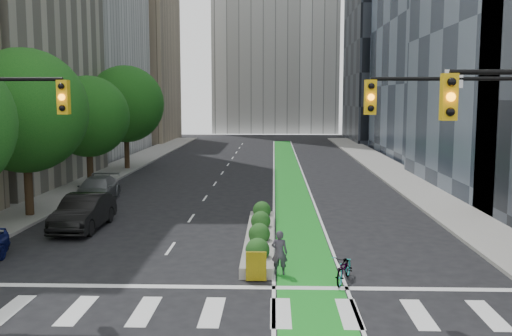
# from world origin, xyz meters

# --- Properties ---
(ground) EXTENTS (160.00, 160.00, 0.00)m
(ground) POSITION_xyz_m (0.00, 0.00, 0.00)
(ground) COLOR black
(ground) RESTS_ON ground
(sidewalk_left) EXTENTS (3.60, 90.00, 0.15)m
(sidewalk_left) POSITION_xyz_m (-11.80, 25.00, 0.07)
(sidewalk_left) COLOR gray
(sidewalk_left) RESTS_ON ground
(sidewalk_right) EXTENTS (3.60, 90.00, 0.15)m
(sidewalk_right) POSITION_xyz_m (11.80, 25.00, 0.07)
(sidewalk_right) COLOR gray
(sidewalk_right) RESTS_ON ground
(bike_lane_paint) EXTENTS (2.20, 70.00, 0.01)m
(bike_lane_paint) POSITION_xyz_m (3.00, 30.00, 0.01)
(bike_lane_paint) COLOR #17831F
(bike_lane_paint) RESTS_ON ground
(building_tan_far) EXTENTS (14.00, 16.00, 26.00)m
(building_tan_far) POSITION_xyz_m (-20.00, 66.00, 13.00)
(building_tan_far) COLOR tan
(building_tan_far) RESTS_ON ground
(building_dark_end) EXTENTS (14.00, 18.00, 28.00)m
(building_dark_end) POSITION_xyz_m (20.00, 68.00, 14.00)
(building_dark_end) COLOR black
(building_dark_end) RESTS_ON ground
(tree_mid) EXTENTS (6.40, 6.40, 8.78)m
(tree_mid) POSITION_xyz_m (-11.00, 12.00, 5.57)
(tree_mid) COLOR black
(tree_mid) RESTS_ON ground
(tree_midfar) EXTENTS (5.60, 5.60, 7.76)m
(tree_midfar) POSITION_xyz_m (-11.00, 22.00, 4.95)
(tree_midfar) COLOR black
(tree_midfar) RESTS_ON ground
(tree_far) EXTENTS (6.60, 6.60, 9.00)m
(tree_far) POSITION_xyz_m (-11.00, 32.00, 5.69)
(tree_far) COLOR black
(tree_far) RESTS_ON ground
(signal_right) EXTENTS (5.82, 0.51, 7.20)m
(signal_right) POSITION_xyz_m (8.67, 0.47, 4.80)
(signal_right) COLOR black
(signal_right) RESTS_ON ground
(median_planter) EXTENTS (1.20, 10.26, 1.10)m
(median_planter) POSITION_xyz_m (1.20, 7.04, 0.37)
(median_planter) COLOR gray
(median_planter) RESTS_ON ground
(bicycle) EXTENTS (1.24, 1.96, 0.97)m
(bicycle) POSITION_xyz_m (4.20, 1.91, 0.49)
(bicycle) COLOR gray
(bicycle) RESTS_ON ground
(cyclist) EXTENTS (0.63, 0.46, 1.59)m
(cyclist) POSITION_xyz_m (2.00, 2.65, 0.80)
(cyclist) COLOR #38343F
(cyclist) RESTS_ON ground
(parked_car_left_mid) EXTENTS (1.82, 5.06, 1.66)m
(parked_car_left_mid) POSITION_xyz_m (-7.25, 9.38, 0.83)
(parked_car_left_mid) COLOR black
(parked_car_left_mid) RESTS_ON ground
(parked_car_left_far) EXTENTS (2.34, 5.18, 1.47)m
(parked_car_left_far) POSITION_xyz_m (-8.90, 16.72, 0.74)
(parked_car_left_far) COLOR #5C5F61
(parked_car_left_far) RESTS_ON ground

